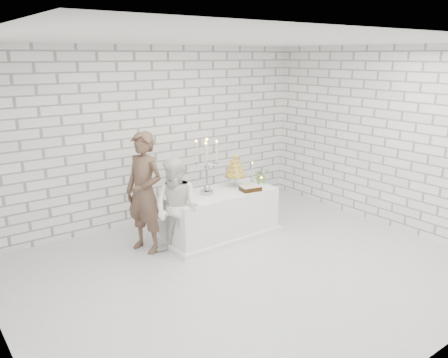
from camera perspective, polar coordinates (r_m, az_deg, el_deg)
The scene contains 14 objects.
ground at distance 6.22m, azimuth 2.86°, elevation -11.46°, with size 6.00×5.00×0.01m, color silver.
ceiling at distance 5.54m, azimuth 3.30°, elevation 17.37°, with size 6.00×5.00×0.01m, color white.
wall_back at distance 7.74m, azimuth -8.90°, elevation 5.56°, with size 6.00×0.01×3.00m, color white.
wall_front at distance 4.18m, azimuth 25.63°, elevation -4.56°, with size 6.00×0.01×3.00m, color white.
wall_right at distance 7.92m, azimuth 20.08°, elevation 5.03°, with size 0.01×5.00×3.00m, color white.
cake_table at distance 7.12m, azimuth -0.51°, elevation -4.52°, with size 1.80×0.80×0.75m, color white.
groom at distance 6.56m, azimuth -10.22°, elevation -1.75°, with size 0.66×0.43×1.80m, color brown.
bride at distance 6.33m, azimuth -6.08°, elevation -3.82°, with size 0.71×0.55×1.46m, color white.
candelabra at distance 6.77m, azimuth -2.24°, elevation 1.59°, with size 0.35×0.35×0.87m, color #9D9EA8, non-canonical shape.
croquembouche at distance 7.23m, azimuth 1.47°, elevation 1.18°, with size 0.36×0.36×0.55m, color olive, non-canonical shape.
chocolate_cake at distance 7.06m, azimuth 3.41°, elevation -1.18°, with size 0.31×0.22×0.08m, color black.
pillar_candle at distance 7.38m, azimuth 4.82°, elevation -0.31°, with size 0.08×0.08×0.12m, color white.
extra_taper at distance 7.53m, azimuth 3.66°, elevation 0.85°, with size 0.06×0.06×0.32m, color beige.
flowers at distance 7.39m, azimuth 4.85°, elevation 0.40°, with size 0.26×0.22×0.29m, color #3D7030.
Camera 1 is at (-3.55, -4.25, 2.83)m, focal length 35.49 mm.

